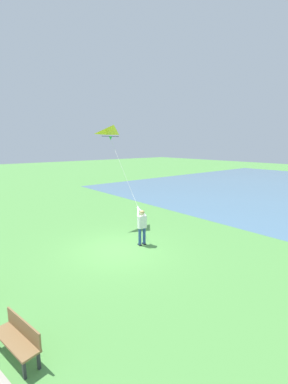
{
  "coord_description": "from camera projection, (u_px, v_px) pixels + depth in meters",
  "views": [
    {
      "loc": [
        6.43,
        9.54,
        4.84
      ],
      "look_at": [
        -0.61,
        1.12,
        2.81
      ],
      "focal_mm": 24.58,
      "sensor_mm": 36.0,
      "label": 1
    }
  ],
  "objects": [
    {
      "name": "ground_plane",
      "position": [
        118.0,
        250.0,
        12.13
      ],
      "size": [
        120.0,
        120.0,
        0.0
      ],
      "primitive_type": "plane",
      "color": "#569947"
    },
    {
      "name": "person_kite_flyer",
      "position": [
        142.0,
        224.0,
        12.55
      ],
      "size": [
        0.51,
        0.63,
        1.83
      ],
      "color": "#232328",
      "rests_on": "ground"
    },
    {
      "name": "flying_kite",
      "position": [
        114.0,
        133.0,
        14.83
      ],
      "size": [
        1.49,
        3.49,
        4.04
      ],
      "color": "yellow"
    },
    {
      "name": "park_bench_far_walkway",
      "position": [
        19.0,
        336.0,
        5.98
      ],
      "size": [
        0.71,
        1.56,
        0.88
      ],
      "color": "olive",
      "rests_on": "ground"
    }
  ]
}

